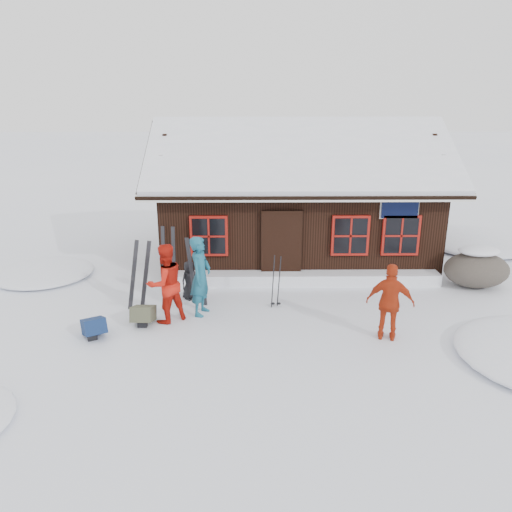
# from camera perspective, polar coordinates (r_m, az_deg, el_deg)

# --- Properties ---
(ground) EXTENTS (120.00, 120.00, 0.00)m
(ground) POSITION_cam_1_polar(r_m,az_deg,el_deg) (11.92, -0.83, -7.15)
(ground) COLOR white
(ground) RESTS_ON ground
(mountain_hut) EXTENTS (8.90, 6.09, 4.42)m
(mountain_hut) POSITION_cam_1_polar(r_m,az_deg,el_deg) (16.21, 4.55, 5.55)
(mountain_hut) COLOR black
(mountain_hut) RESTS_ON ground
(snow_drift) EXTENTS (7.60, 0.60, 0.35)m
(snow_drift) POSITION_cam_1_polar(r_m,az_deg,el_deg) (14.00, 5.36, -2.51)
(snow_drift) COLOR white
(snow_drift) RESTS_ON ground
(snow_mounds) EXTENTS (20.60, 13.20, 0.48)m
(snow_mounds) POSITION_cam_1_polar(r_m,az_deg,el_deg) (13.72, 6.13, -3.76)
(snow_mounds) COLOR white
(snow_mounds) RESTS_ON ground
(skier_teal) EXTENTS (0.63, 0.80, 1.94)m
(skier_teal) POSITION_cam_1_polar(r_m,az_deg,el_deg) (11.88, -6.35, -2.29)
(skier_teal) COLOR #16546B
(skier_teal) RESTS_ON ground
(skier_orange_left) EXTENTS (1.16, 1.12, 1.88)m
(skier_orange_left) POSITION_cam_1_polar(r_m,az_deg,el_deg) (11.63, -10.31, -3.10)
(skier_orange_left) COLOR red
(skier_orange_left) RESTS_ON ground
(skier_orange_right) EXTENTS (1.08, 0.68, 1.71)m
(skier_orange_right) POSITION_cam_1_polar(r_m,az_deg,el_deg) (11.01, 15.09, -5.15)
(skier_orange_right) COLOR #B53012
(skier_orange_right) RESTS_ON ground
(skier_crouched) EXTENTS (0.59, 0.58, 1.02)m
(skier_crouched) POSITION_cam_1_polar(r_m,az_deg,el_deg) (12.95, -7.60, -2.75)
(skier_crouched) COLOR black
(skier_crouched) RESTS_ON ground
(boulder) EXTENTS (1.76, 1.32, 1.03)m
(boulder) POSITION_cam_1_polar(r_m,az_deg,el_deg) (14.92, 23.89, -1.31)
(boulder) COLOR #554D44
(boulder) RESTS_ON ground
(ski_pair_left) EXTENTS (0.68, 0.24, 1.79)m
(ski_pair_left) POSITION_cam_1_polar(r_m,az_deg,el_deg) (12.54, -13.17, -2.14)
(ski_pair_left) COLOR black
(ski_pair_left) RESTS_ON ground
(ski_pair_mid) EXTENTS (0.52, 0.22, 1.78)m
(ski_pair_mid) POSITION_cam_1_polar(r_m,az_deg,el_deg) (12.50, -6.77, -1.87)
(ski_pair_mid) COLOR black
(ski_pair_mid) RESTS_ON ground
(ski_pair_right) EXTENTS (0.43, 0.09, 1.74)m
(ski_pair_right) POSITION_cam_1_polar(r_m,az_deg,el_deg) (13.85, -9.97, -0.12)
(ski_pair_right) COLOR black
(ski_pair_right) RESTS_ON ground
(ski_poles) EXTENTS (0.25, 0.12, 1.38)m
(ski_poles) POSITION_cam_1_polar(r_m,az_deg,el_deg) (12.32, 2.30, -3.01)
(ski_poles) COLOR black
(ski_poles) RESTS_ON ground
(backpack_blue) EXTENTS (0.70, 0.76, 0.33)m
(backpack_blue) POSITION_cam_1_polar(r_m,az_deg,el_deg) (11.58, -18.01, -8.00)
(backpack_blue) COLOR #11244C
(backpack_blue) RESTS_ON ground
(backpack_olive) EXTENTS (0.50, 0.65, 0.34)m
(backpack_olive) POSITION_cam_1_polar(r_m,az_deg,el_deg) (11.87, -12.73, -6.82)
(backpack_olive) COLOR #464833
(backpack_olive) RESTS_ON ground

